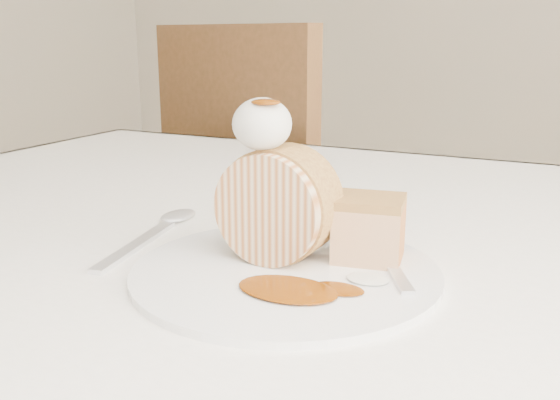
% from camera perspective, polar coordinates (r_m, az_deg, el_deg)
% --- Properties ---
extents(table, '(1.40, 0.90, 0.75)m').
position_cam_1_polar(table, '(0.67, 8.05, -10.22)').
color(table, white).
rests_on(table, ground).
extents(chair_far, '(0.57, 0.57, 0.96)m').
position_cam_1_polar(chair_far, '(1.47, -0.91, -0.62)').
color(chair_far, brown).
rests_on(chair_far, ground).
extents(plate, '(0.29, 0.29, 0.01)m').
position_cam_1_polar(plate, '(0.52, 0.52, -6.59)').
color(plate, white).
rests_on(plate, table).
extents(roulade_slice, '(0.10, 0.06, 0.09)m').
position_cam_1_polar(roulade_slice, '(0.53, -0.22, -0.48)').
color(roulade_slice, beige).
rests_on(roulade_slice, plate).
extents(cake_chunk, '(0.06, 0.06, 0.05)m').
position_cam_1_polar(cake_chunk, '(0.54, 8.13, -2.94)').
color(cake_chunk, '#A8813F').
rests_on(cake_chunk, plate).
extents(whipped_cream, '(0.05, 0.05, 0.04)m').
position_cam_1_polar(whipped_cream, '(0.51, -1.65, 6.95)').
color(whipped_cream, silver).
rests_on(whipped_cream, roulade_slice).
extents(caramel_drizzle, '(0.02, 0.02, 0.01)m').
position_cam_1_polar(caramel_drizzle, '(0.50, -1.33, 9.55)').
color(caramel_drizzle, '#672C04').
rests_on(caramel_drizzle, whipped_cream).
extents(caramel_pool, '(0.09, 0.06, 0.00)m').
position_cam_1_polar(caramel_pool, '(0.47, 0.70, -8.14)').
color(caramel_pool, '#672C04').
rests_on(caramel_pool, plate).
extents(fork, '(0.09, 0.14, 0.00)m').
position_cam_1_polar(fork, '(0.53, 10.20, -6.03)').
color(fork, silver).
rests_on(fork, plate).
extents(spoon, '(0.06, 0.18, 0.00)m').
position_cam_1_polar(spoon, '(0.60, -13.01, -4.05)').
color(spoon, silver).
rests_on(spoon, table).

